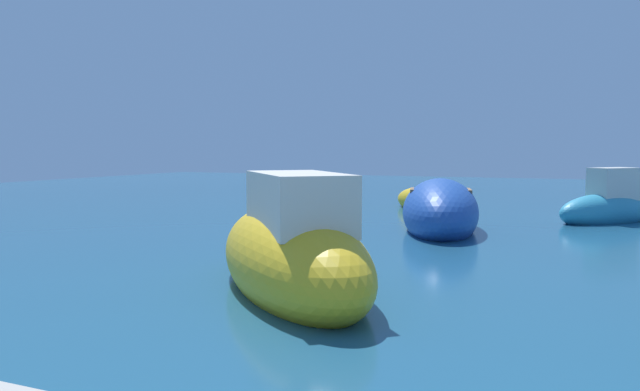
% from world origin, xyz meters
% --- Properties ---
extents(moored_boat_3, '(2.99, 5.22, 1.73)m').
position_xyz_m(moored_boat_3, '(-10.64, 10.64, 0.48)').
color(moored_boat_3, '#1E479E').
rests_on(moored_boat_3, ground).
extents(moored_boat_6, '(3.40, 3.42, 1.02)m').
position_xyz_m(moored_boat_6, '(-12.11, 15.59, 0.28)').
color(moored_boat_6, gold).
rests_on(moored_boat_6, ground).
extents(moored_boat_7, '(3.16, 3.32, 1.80)m').
position_xyz_m(moored_boat_7, '(-6.58, 14.26, 0.44)').
color(moored_boat_7, teal).
rests_on(moored_boat_7, ground).
extents(moored_boat_8, '(4.66, 4.96, 2.13)m').
position_xyz_m(moored_boat_8, '(-11.28, 3.13, 0.55)').
color(moored_boat_8, gold).
rests_on(moored_boat_8, ground).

